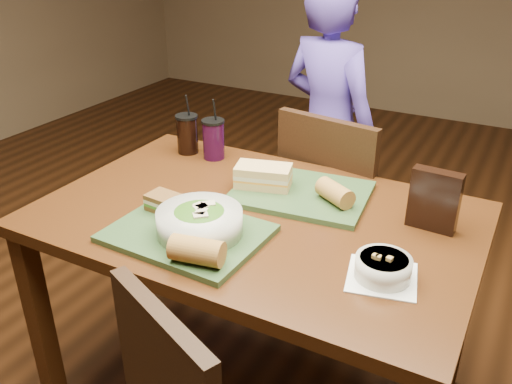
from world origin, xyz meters
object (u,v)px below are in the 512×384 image
chair_far (331,210)px  cup_cola (187,134)px  tray_near (187,233)px  sandwich_near (165,203)px  chip_bag (434,200)px  salad_bowl (200,220)px  sandwich_far (263,176)px  soup_bowl (383,267)px  tray_far (301,193)px  baguette_near (197,251)px  diner (328,129)px  cup_berry (214,139)px  baguette_far (335,193)px  dining_table (256,238)px

chair_far → cup_cola: bearing=-153.9°
tray_near → cup_cola: size_ratio=1.85×
sandwich_near → chip_bag: size_ratio=0.63×
salad_bowl → sandwich_far: size_ratio=1.20×
salad_bowl → cup_cola: bearing=127.8°
soup_bowl → tray_far: bearing=138.7°
soup_bowl → baguette_near: baguette_near is taller
salad_bowl → soup_bowl: salad_bowl is taller
diner → sandwich_far: bearing=113.1°
tray_near → sandwich_near: bearing=151.5°
sandwich_near → cup_berry: cup_berry is taller
diner → cup_berry: bearing=90.5°
baguette_near → chip_bag: chip_bag is taller
cup_cola → chip_bag: 0.95m
chair_far → baguette_far: bearing=-69.4°
diner → soup_bowl: size_ratio=6.82×
cup_berry → chip_bag: bearing=-10.0°
tray_near → chip_bag: chip_bag is taller
tray_far → soup_bowl: bearing=-41.3°
diner → cup_cola: 0.76m
dining_table → chip_bag: 0.54m
diner → cup_berry: diner is taller
dining_table → salad_bowl: 0.26m
cup_berry → soup_bowl: bearing=-30.2°
chair_far → diner: 0.50m
diner → sandwich_near: 1.13m
sandwich_far → cup_cola: cup_cola is taller
baguette_near → cup_berry: 0.72m
chair_far → sandwich_far: size_ratio=4.70×
soup_bowl → chip_bag: bearing=80.8°
sandwich_far → sandwich_near: bearing=-122.0°
cup_cola → cup_berry: bearing=0.2°
baguette_far → chip_bag: size_ratio=0.69×
dining_table → soup_bowl: 0.47m
salad_bowl → chip_bag: bearing=33.6°
dining_table → sandwich_far: bearing=109.5°
sandwich_far → dining_table: bearing=-70.5°
baguette_near → chair_far: bearing=87.8°
sandwich_near → cup_cola: bearing=117.2°
tray_near → sandwich_near: (-0.13, 0.07, 0.03)m
diner → chip_bag: bearing=144.0°
diner → tray_near: bearing=108.6°
sandwich_far → baguette_far: 0.25m
diner → salad_bowl: (0.09, -1.18, 0.12)m
baguette_far → cup_cola: (-0.65, 0.16, 0.03)m
salad_bowl → sandwich_far: bearing=87.8°
tray_near → soup_bowl: 0.54m
chair_far → tray_near: (-0.15, -0.76, 0.25)m
chair_far → salad_bowl: size_ratio=3.91×
salad_bowl → sandwich_near: (-0.17, 0.06, -0.01)m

